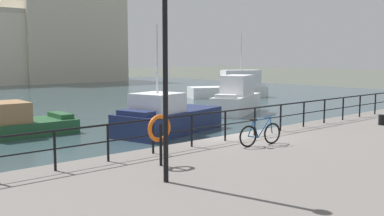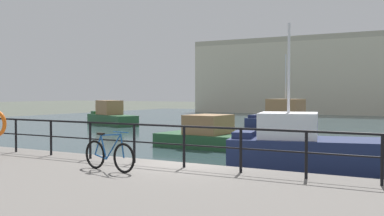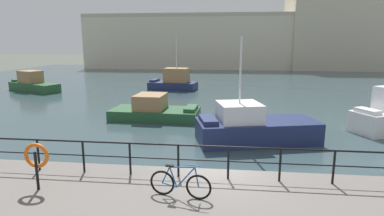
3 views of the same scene
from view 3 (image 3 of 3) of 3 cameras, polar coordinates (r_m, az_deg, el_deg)
ground_plane at (r=11.44m, az=4.18°, el=-15.11°), size 240.00×240.00×0.00m
water_basin at (r=40.73m, az=6.03°, el=4.39°), size 80.00×60.00×0.01m
harbor_building at (r=65.74m, az=12.31°, el=12.04°), size 55.40×12.71×15.44m
moored_blue_motorboat at (r=37.84m, az=-26.52°, el=3.86°), size 6.50×4.35×2.16m
moored_red_daysailer at (r=16.98m, az=10.81°, el=-3.42°), size 6.62×4.03×5.42m
moored_green_narrowboat at (r=35.17m, az=-3.21°, el=4.78°), size 5.39×3.08×5.82m
moored_harbor_tender at (r=21.76m, az=-6.68°, el=-0.44°), size 5.99×2.91×1.69m
quay_railing at (r=10.08m, az=6.52°, el=-8.61°), size 22.14×0.07×1.08m
parked_bicycle at (r=9.04m, az=-2.15°, el=-13.39°), size 1.76×0.34×0.98m
life_ring_stand at (r=10.31m, az=-26.02°, el=-7.89°), size 0.75×0.16×1.40m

